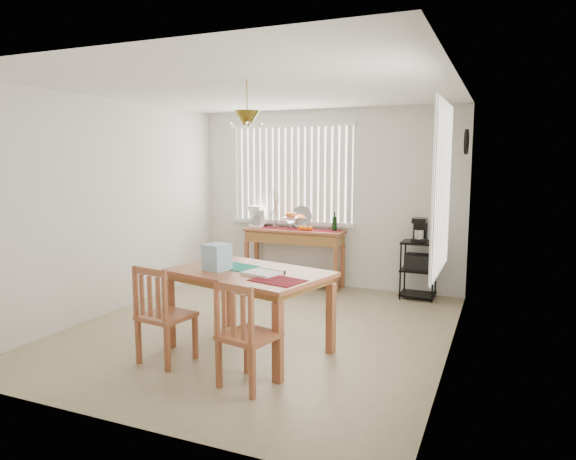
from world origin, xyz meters
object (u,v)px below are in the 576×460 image
at_px(chair_right, 246,336).
at_px(wire_cart, 419,264).
at_px(chair_left, 163,315).
at_px(dining_table, 249,280).
at_px(cart_items, 420,231).
at_px(sideboard, 295,243).

bearing_deg(chair_right, wire_cart, 75.64).
bearing_deg(chair_left, chair_right, -10.08).
distance_m(dining_table, chair_right, 0.88).
relative_size(cart_items, dining_table, 0.19).
bearing_deg(chair_right, dining_table, 115.54).
height_order(wire_cart, cart_items, cart_items).
bearing_deg(wire_cart, chair_right, -104.36).
relative_size(wire_cart, dining_table, 0.46).
bearing_deg(chair_left, sideboard, 90.20).
distance_m(sideboard, wire_cart, 1.83).
relative_size(sideboard, dining_table, 0.90).
xyz_separation_m(sideboard, chair_right, (0.96, -3.38, -0.19)).
bearing_deg(dining_table, cart_items, 64.91).
distance_m(cart_items, chair_right, 3.52).
xyz_separation_m(dining_table, chair_right, (0.36, -0.76, -0.27)).
relative_size(sideboard, cart_items, 4.69).
distance_m(sideboard, chair_left, 3.22).
xyz_separation_m(sideboard, wire_cart, (1.82, -0.02, -0.17)).
height_order(sideboard, cart_items, cart_items).
distance_m(sideboard, cart_items, 1.84).
xyz_separation_m(sideboard, chair_left, (0.01, -3.22, -0.19)).
xyz_separation_m(wire_cart, dining_table, (-1.22, -2.61, 0.24)).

